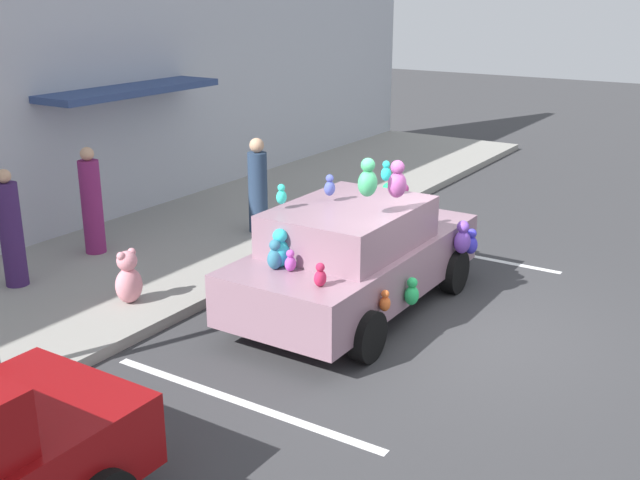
{
  "coord_description": "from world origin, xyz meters",
  "views": [
    {
      "loc": [
        -8.62,
        -3.7,
        4.28
      ],
      "look_at": [
        0.0,
        1.83,
        0.9
      ],
      "focal_mm": 43.08,
      "sensor_mm": 36.0,
      "label": 1
    }
  ],
  "objects_px": {
    "teddy_bear_on_sidewalk": "(128,278)",
    "pedestrian_near_shopfront": "(11,232)",
    "plush_covered_car": "(356,255)",
    "pedestrian_walking_past": "(258,188)",
    "pedestrian_by_lamp": "(92,204)"
  },
  "relations": [
    {
      "from": "plush_covered_car",
      "to": "pedestrian_by_lamp",
      "type": "distance_m",
      "value": 4.63
    },
    {
      "from": "plush_covered_car",
      "to": "pedestrian_by_lamp",
      "type": "bearing_deg",
      "value": 96.76
    },
    {
      "from": "teddy_bear_on_sidewalk",
      "to": "pedestrian_near_shopfront",
      "type": "xyz_separation_m",
      "value": [
        -0.42,
        1.87,
        0.45
      ]
    },
    {
      "from": "plush_covered_car",
      "to": "pedestrian_walking_past",
      "type": "height_order",
      "value": "plush_covered_car"
    },
    {
      "from": "plush_covered_car",
      "to": "pedestrian_near_shopfront",
      "type": "relative_size",
      "value": 2.44
    },
    {
      "from": "pedestrian_near_shopfront",
      "to": "pedestrian_by_lamp",
      "type": "distance_m",
      "value": 1.64
    },
    {
      "from": "teddy_bear_on_sidewalk",
      "to": "plush_covered_car",
      "type": "bearing_deg",
      "value": -55.65
    },
    {
      "from": "pedestrian_walking_past",
      "to": "pedestrian_by_lamp",
      "type": "xyz_separation_m",
      "value": [
        -2.35,
        1.56,
        0.03
      ]
    },
    {
      "from": "pedestrian_walking_past",
      "to": "pedestrian_near_shopfront",
      "type": "bearing_deg",
      "value": 160.59
    },
    {
      "from": "pedestrian_near_shopfront",
      "to": "plush_covered_car",
      "type": "bearing_deg",
      "value": -63.9
    },
    {
      "from": "pedestrian_near_shopfront",
      "to": "teddy_bear_on_sidewalk",
      "type": "bearing_deg",
      "value": -77.39
    },
    {
      "from": "teddy_bear_on_sidewalk",
      "to": "pedestrian_walking_past",
      "type": "xyz_separation_m",
      "value": [
        3.56,
        0.47,
        0.44
      ]
    },
    {
      "from": "pedestrian_near_shopfront",
      "to": "pedestrian_walking_past",
      "type": "relative_size",
      "value": 1.03
    },
    {
      "from": "pedestrian_near_shopfront",
      "to": "pedestrian_walking_past",
      "type": "bearing_deg",
      "value": -19.41
    },
    {
      "from": "teddy_bear_on_sidewalk",
      "to": "pedestrian_walking_past",
      "type": "bearing_deg",
      "value": 7.46
    }
  ]
}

